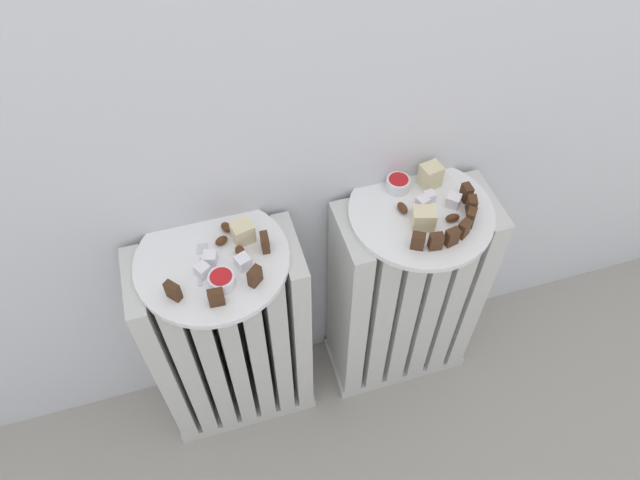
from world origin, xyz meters
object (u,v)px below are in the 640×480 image
at_px(radiator_right, 404,297).
at_px(fork, 202,261).
at_px(jam_bowl_right, 398,183).
at_px(plate_right, 421,212).
at_px(jam_bowl_left, 222,280).
at_px(plate_left, 212,260).
at_px(radiator_left, 232,341).

height_order(radiator_right, fork, fork).
distance_m(radiator_right, jam_bowl_right, 0.33).
relative_size(plate_right, jam_bowl_right, 5.99).
bearing_deg(jam_bowl_right, fork, -170.27).
bearing_deg(jam_bowl_left, plate_left, 97.94).
bearing_deg(fork, plate_right, 0.21).
bearing_deg(plate_right, jam_bowl_left, -171.14).
height_order(radiator_left, plate_right, plate_right).
xyz_separation_m(plate_right, jam_bowl_right, (-0.02, 0.07, 0.02)).
distance_m(radiator_left, plate_right, 0.51).
distance_m(jam_bowl_left, fork, 0.07).
xyz_separation_m(plate_left, fork, (-0.02, -0.00, 0.01)).
distance_m(radiator_right, plate_right, 0.30).
distance_m(plate_left, jam_bowl_right, 0.40).
bearing_deg(jam_bowl_right, radiator_left, -170.03).
xyz_separation_m(radiator_right, jam_bowl_right, (-0.02, 0.07, 0.32)).
distance_m(plate_right, fork, 0.43).
height_order(plate_left, jam_bowl_left, jam_bowl_left).
relative_size(radiator_left, radiator_right, 1.00).
xyz_separation_m(radiator_left, plate_left, (0.00, -0.00, 0.30)).
distance_m(radiator_left, radiator_right, 0.41).
distance_m(plate_right, jam_bowl_left, 0.41).
relative_size(radiator_left, fork, 6.14).
bearing_deg(plate_right, radiator_right, 0.00).
relative_size(radiator_left, jam_bowl_right, 12.24).
bearing_deg(plate_left, radiator_left, 104.04).
height_order(radiator_right, jam_bowl_right, jam_bowl_right).
height_order(radiator_left, jam_bowl_right, jam_bowl_right).
xyz_separation_m(radiator_left, radiator_right, (0.41, -0.00, -0.00)).
bearing_deg(plate_right, plate_left, 180.00).
height_order(radiator_left, jam_bowl_left, jam_bowl_left).
bearing_deg(jam_bowl_left, plate_right, 8.86).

